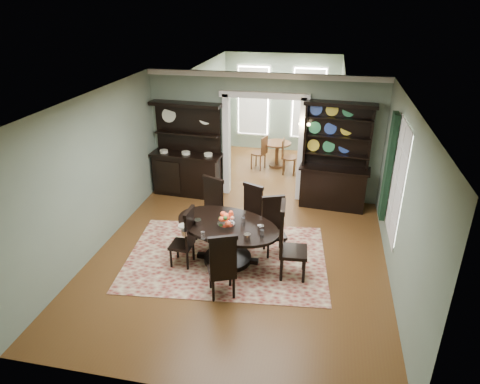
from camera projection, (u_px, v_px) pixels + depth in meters
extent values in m
cube|color=#553416|center=(238.00, 260.00, 8.09)|extent=(5.50, 6.00, 0.01)
cube|color=white|center=(237.00, 103.00, 6.82)|extent=(5.50, 6.00, 0.01)
cube|color=gray|center=(93.00, 176.00, 7.96)|extent=(0.01, 6.00, 3.00)
cube|color=gray|center=(402.00, 202.00, 6.95)|extent=(0.01, 6.00, 3.00)
cube|color=gray|center=(182.00, 296.00, 4.79)|extent=(5.50, 0.01, 3.00)
cube|color=gray|center=(190.00, 132.00, 10.46)|extent=(1.85, 0.01, 3.00)
cube|color=gray|center=(342.00, 142.00, 9.79)|extent=(1.85, 0.01, 3.00)
cube|color=gray|center=(265.00, 84.00, 9.60)|extent=(1.80, 0.01, 0.50)
cube|color=silver|center=(265.00, 75.00, 9.47)|extent=(5.50, 0.10, 0.12)
cube|color=#553416|center=(272.00, 169.00, 12.31)|extent=(3.50, 3.50, 0.01)
cube|color=white|center=(275.00, 61.00, 11.04)|extent=(3.50, 3.50, 0.01)
cube|color=gray|center=(211.00, 115.00, 12.00)|extent=(0.01, 3.50, 3.00)
cube|color=gray|center=(339.00, 121.00, 11.36)|extent=(0.01, 3.50, 3.00)
cube|color=gray|center=(281.00, 103.00, 13.23)|extent=(3.50, 0.01, 3.00)
cube|color=silver|center=(253.00, 101.00, 13.32)|extent=(1.05, 0.06, 2.20)
cube|color=silver|center=(308.00, 103.00, 13.01)|extent=(1.05, 0.06, 2.20)
cube|color=silver|center=(227.00, 145.00, 10.39)|extent=(0.14, 0.25, 2.50)
cube|color=silver|center=(301.00, 150.00, 10.06)|extent=(0.14, 0.25, 2.50)
cube|color=silver|center=(265.00, 95.00, 9.70)|extent=(2.08, 0.25, 0.14)
cube|color=white|center=(398.00, 182.00, 7.45)|extent=(0.02, 1.10, 2.00)
cube|color=silver|center=(397.00, 182.00, 7.45)|extent=(0.01, 1.22, 2.12)
cube|color=black|center=(388.00, 168.00, 8.07)|extent=(0.10, 0.35, 2.10)
cube|color=gold|center=(305.00, 126.00, 9.73)|extent=(0.08, 0.05, 0.18)
sphere|color=#FFD88C|center=(300.00, 124.00, 9.58)|extent=(0.07, 0.07, 0.07)
sphere|color=#FFD88C|center=(309.00, 124.00, 9.54)|extent=(0.07, 0.07, 0.07)
cube|color=maroon|center=(226.00, 257.00, 8.17)|extent=(3.98, 2.97, 0.01)
ellipsoid|color=black|center=(227.00, 225.00, 7.75)|extent=(2.31, 1.85, 0.05)
cylinder|color=black|center=(227.00, 227.00, 7.77)|extent=(2.36, 2.36, 0.03)
cylinder|color=black|center=(227.00, 242.00, 7.91)|extent=(0.25, 0.25, 0.70)
cylinder|color=black|center=(228.00, 258.00, 8.06)|extent=(0.89, 0.89, 0.11)
cylinder|color=silver|center=(226.00, 225.00, 7.66)|extent=(0.32, 0.32, 0.06)
cube|color=black|center=(208.00, 219.00, 8.60)|extent=(0.60, 0.59, 0.06)
cube|color=black|center=(213.00, 198.00, 8.58)|extent=(0.44, 0.23, 0.78)
cube|color=black|center=(213.00, 180.00, 8.41)|extent=(0.49, 0.26, 0.08)
cylinder|color=black|center=(196.00, 230.00, 8.66)|extent=(0.05, 0.05, 0.46)
cylinder|color=black|center=(210.00, 235.00, 8.47)|extent=(0.05, 0.05, 0.46)
cylinder|color=black|center=(207.00, 223.00, 8.93)|extent=(0.05, 0.05, 0.46)
cylinder|color=black|center=(221.00, 228.00, 8.74)|extent=(0.05, 0.05, 0.46)
cube|color=black|center=(248.00, 223.00, 8.53)|extent=(0.55, 0.54, 0.06)
cube|color=black|center=(253.00, 203.00, 8.51)|extent=(0.41, 0.22, 0.72)
cube|color=black|center=(253.00, 186.00, 8.36)|extent=(0.45, 0.25, 0.07)
cylinder|color=black|center=(236.00, 233.00, 8.59)|extent=(0.05, 0.05, 0.42)
cylinder|color=black|center=(250.00, 238.00, 8.41)|extent=(0.05, 0.05, 0.42)
cylinder|color=black|center=(246.00, 226.00, 8.83)|extent=(0.05, 0.05, 0.42)
cylinder|color=black|center=(259.00, 231.00, 8.66)|extent=(0.05, 0.05, 0.42)
cube|color=black|center=(275.00, 235.00, 8.14)|extent=(0.52, 0.51, 0.05)
cube|color=black|center=(273.00, 214.00, 8.15)|extent=(0.39, 0.19, 0.69)
cube|color=black|center=(273.00, 198.00, 8.00)|extent=(0.43, 0.22, 0.07)
cylinder|color=black|center=(268.00, 249.00, 8.06)|extent=(0.04, 0.04, 0.41)
cylinder|color=black|center=(284.00, 248.00, 8.11)|extent=(0.04, 0.04, 0.41)
cylinder|color=black|center=(264.00, 241.00, 8.34)|extent=(0.04, 0.04, 0.41)
cylinder|color=black|center=(280.00, 239.00, 8.39)|extent=(0.04, 0.04, 0.41)
cube|color=black|center=(182.00, 245.00, 7.82)|extent=(0.41, 0.42, 0.05)
cube|color=black|center=(190.00, 229.00, 7.63)|extent=(0.06, 0.41, 0.69)
cube|color=black|center=(189.00, 212.00, 7.48)|extent=(0.08, 0.45, 0.07)
cylinder|color=black|center=(177.00, 249.00, 8.08)|extent=(0.04, 0.04, 0.41)
cylinder|color=black|center=(171.00, 258.00, 7.80)|extent=(0.04, 0.04, 0.41)
cylinder|color=black|center=(193.00, 251.00, 8.01)|extent=(0.04, 0.04, 0.41)
cylinder|color=black|center=(187.00, 260.00, 7.73)|extent=(0.04, 0.04, 0.41)
cube|color=black|center=(293.00, 252.00, 7.45)|extent=(0.50, 0.52, 0.06)
cube|color=black|center=(282.00, 230.00, 7.29)|extent=(0.09, 0.50, 0.84)
cube|color=black|center=(283.00, 207.00, 7.11)|extent=(0.11, 0.54, 0.09)
cylinder|color=black|center=(304.00, 271.00, 7.35)|extent=(0.05, 0.05, 0.49)
cylinder|color=black|center=(304.00, 258.00, 7.70)|extent=(0.05, 0.05, 0.49)
cylinder|color=black|center=(281.00, 269.00, 7.40)|extent=(0.05, 0.05, 0.49)
cylinder|color=black|center=(282.00, 257.00, 7.75)|extent=(0.05, 0.05, 0.49)
cube|color=black|center=(222.00, 272.00, 7.02)|extent=(0.56, 0.55, 0.06)
cube|color=black|center=(223.00, 259.00, 6.69)|extent=(0.42, 0.21, 0.73)
cube|color=black|center=(223.00, 238.00, 6.54)|extent=(0.46, 0.24, 0.08)
cylinder|color=black|center=(230.00, 275.00, 7.29)|extent=(0.05, 0.05, 0.43)
cylinder|color=black|center=(211.00, 278.00, 7.23)|extent=(0.05, 0.05, 0.43)
cylinder|color=black|center=(234.00, 288.00, 6.99)|extent=(0.05, 0.05, 0.43)
cylinder|color=black|center=(213.00, 290.00, 6.93)|extent=(0.05, 0.05, 0.43)
cube|color=black|center=(188.00, 174.00, 10.60)|extent=(1.66, 0.66, 1.02)
cube|color=black|center=(187.00, 154.00, 10.38)|extent=(1.77, 0.72, 0.05)
cube|color=black|center=(188.00, 127.00, 10.32)|extent=(1.63, 0.18, 1.20)
cube|color=black|center=(187.00, 133.00, 10.28)|extent=(1.59, 0.38, 0.04)
cube|color=black|center=(185.00, 104.00, 9.96)|extent=(1.75, 0.46, 0.08)
cube|color=black|center=(333.00, 188.00, 9.96)|extent=(1.51, 0.64, 0.95)
cube|color=black|center=(335.00, 169.00, 9.76)|extent=(1.62, 0.71, 0.04)
cube|color=black|center=(338.00, 135.00, 9.64)|extent=(1.47, 0.18, 1.43)
cube|color=black|center=(306.00, 135.00, 9.68)|extent=(0.07, 0.28, 1.47)
cube|color=black|center=(371.00, 139.00, 9.42)|extent=(0.07, 0.28, 1.47)
cube|color=black|center=(341.00, 104.00, 9.22)|extent=(1.60, 0.46, 0.08)
cube|color=black|center=(336.00, 154.00, 9.72)|extent=(1.49, 0.39, 0.03)
cube|color=black|center=(338.00, 137.00, 9.55)|extent=(1.49, 0.39, 0.03)
cube|color=black|center=(340.00, 118.00, 9.37)|extent=(1.49, 0.39, 0.03)
cylinder|color=#503317|center=(277.00, 143.00, 12.21)|extent=(0.78, 0.78, 0.04)
cylinder|color=#503317|center=(277.00, 155.00, 12.35)|extent=(0.10, 0.10, 0.68)
cylinder|color=#503317|center=(276.00, 165.00, 12.49)|extent=(0.43, 0.43, 0.06)
cylinder|color=#503317|center=(258.00, 153.00, 12.15)|extent=(0.41, 0.41, 0.04)
cube|color=#503317|center=(264.00, 146.00, 11.96)|extent=(0.14, 0.36, 0.51)
cylinder|color=#503317|center=(256.00, 159.00, 12.42)|extent=(0.04, 0.04, 0.46)
cylinder|color=#503317|center=(251.00, 162.00, 12.20)|extent=(0.04, 0.04, 0.46)
cylinder|color=#503317|center=(265.00, 160.00, 12.29)|extent=(0.04, 0.04, 0.46)
cylinder|color=#503317|center=(260.00, 163.00, 12.07)|extent=(0.04, 0.04, 0.46)
cylinder|color=#503317|center=(289.00, 158.00, 11.80)|extent=(0.42, 0.42, 0.04)
cube|color=#503317|center=(283.00, 148.00, 11.73)|extent=(0.03, 0.37, 0.52)
cylinder|color=#503317|center=(294.00, 168.00, 11.75)|extent=(0.04, 0.04, 0.47)
cylinder|color=#503317|center=(295.00, 164.00, 12.00)|extent=(0.04, 0.04, 0.47)
cylinder|color=#503317|center=(283.00, 167.00, 11.80)|extent=(0.04, 0.04, 0.47)
cylinder|color=#503317|center=(284.00, 163.00, 12.06)|extent=(0.04, 0.04, 0.47)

